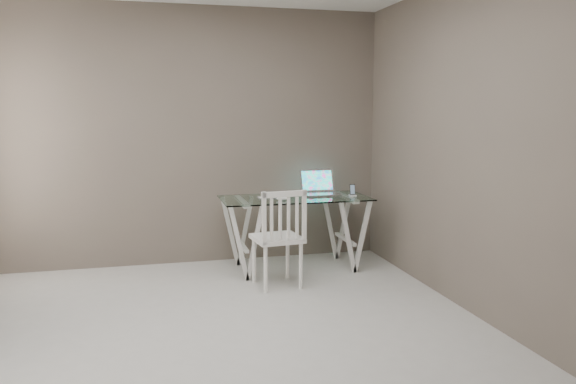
# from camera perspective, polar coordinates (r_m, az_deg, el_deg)

# --- Properties ---
(room) EXTENTS (4.50, 4.52, 2.71)m
(room) POSITION_cam_1_polar(r_m,az_deg,el_deg) (3.78, -7.60, 9.62)
(room) COLOR #B5B3AD
(room) RESTS_ON ground
(desk) EXTENTS (1.50, 0.70, 0.75)m
(desk) POSITION_cam_1_polar(r_m,az_deg,el_deg) (5.78, 0.71, -4.12)
(desk) COLOR silver
(desk) RESTS_ON ground
(chair) EXTENTS (0.47, 0.47, 0.92)m
(chair) POSITION_cam_1_polar(r_m,az_deg,el_deg) (5.13, -0.84, -4.28)
(chair) COLOR white
(chair) RESTS_ON ground
(laptop) EXTENTS (0.37, 0.34, 0.25)m
(laptop) POSITION_cam_1_polar(r_m,az_deg,el_deg) (5.95, 3.23, 0.38)
(laptop) COLOR #B4B4B8
(laptop) RESTS_ON desk
(keyboard) EXTENTS (0.30, 0.13, 0.01)m
(keyboard) POSITION_cam_1_polar(r_m,az_deg,el_deg) (5.69, -1.63, -0.55)
(keyboard) COLOR silver
(keyboard) RESTS_ON desk
(mouse) EXTENTS (0.12, 0.07, 0.04)m
(mouse) POSITION_cam_1_polar(r_m,az_deg,el_deg) (5.53, -0.60, -0.65)
(mouse) COLOR white
(mouse) RESTS_ON desk
(phone_dock) EXTENTS (0.07, 0.07, 0.12)m
(phone_dock) POSITION_cam_1_polar(r_m,az_deg,el_deg) (5.84, 6.57, -0.09)
(phone_dock) COLOR white
(phone_dock) RESTS_ON desk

